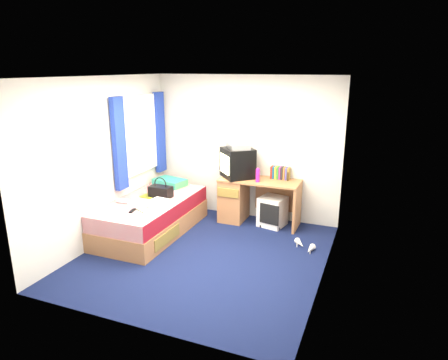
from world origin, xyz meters
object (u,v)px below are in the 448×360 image
at_px(bed, 152,216).
at_px(pillow, 170,182).
at_px(colour_swatch_fan, 141,210).
at_px(vcr, 238,146).
at_px(pink_water_bottle, 258,176).
at_px(storage_cube, 273,211).
at_px(towel, 160,204).
at_px(desk, 244,198).
at_px(picture_frame, 288,176).
at_px(handbag, 161,191).
at_px(white_heels, 305,246).
at_px(magazine, 150,195).
at_px(remote_control, 132,211).
at_px(crt_tv, 237,163).
at_px(aerosol_can, 255,173).
at_px(water_bottle, 123,201).

distance_m(bed, pillow, 0.85).
bearing_deg(pillow, colour_swatch_fan, -79.52).
distance_m(vcr, pink_water_bottle, 0.60).
relative_size(storage_cube, towel, 1.58).
height_order(pillow, vcr, vcr).
height_order(desk, picture_frame, picture_frame).
relative_size(handbag, white_heels, 0.95).
xyz_separation_m(storage_cube, magazine, (-1.79, -0.82, 0.30)).
height_order(pillow, remote_control, pillow).
bearing_deg(pink_water_bottle, desk, 151.89).
distance_m(bed, remote_control, 0.61).
height_order(pillow, handbag, handbag).
bearing_deg(towel, crt_tv, 59.40).
relative_size(pink_water_bottle, magazine, 0.73).
distance_m(pillow, pink_water_bottle, 1.57).
distance_m(aerosol_can, magazine, 1.72).
height_order(picture_frame, remote_control, picture_frame).
bearing_deg(bed, towel, -37.94).
distance_m(picture_frame, towel, 2.11).
bearing_deg(colour_swatch_fan, picture_frame, 42.94).
xyz_separation_m(handbag, towel, (0.23, -0.41, -0.04)).
height_order(towel, water_bottle, towel).
xyz_separation_m(pink_water_bottle, aerosol_can, (-0.10, 0.15, -0.01)).
xyz_separation_m(magazine, remote_control, (0.15, -0.70, 0.00)).
distance_m(storage_cube, remote_control, 2.26).
height_order(storage_cube, picture_frame, picture_frame).
distance_m(desk, crt_tv, 0.60).
relative_size(desk, pink_water_bottle, 6.37).
bearing_deg(aerosol_can, remote_control, -130.15).
relative_size(towel, magazine, 1.10).
height_order(bed, pink_water_bottle, pink_water_bottle).
bearing_deg(storage_cube, aerosol_can, -174.63).
bearing_deg(colour_swatch_fan, handbag, 94.66).
relative_size(bed, white_heels, 5.33).
bearing_deg(desk, remote_control, -126.21).
height_order(towel, magazine, towel).
bearing_deg(colour_swatch_fan, vcr, 58.28).
bearing_deg(picture_frame, crt_tv, -172.81).
bearing_deg(picture_frame, remote_control, -139.70).
xyz_separation_m(storage_cube, white_heels, (0.67, -0.69, -0.20)).
bearing_deg(desk, pillow, -169.56).
xyz_separation_m(desk, towel, (-0.86, -1.25, 0.19)).
bearing_deg(white_heels, aerosol_can, 143.90).
relative_size(picture_frame, white_heels, 0.37).
height_order(pillow, colour_swatch_fan, pillow).
relative_size(desk, crt_tv, 1.95).
bearing_deg(crt_tv, towel, -73.67).
height_order(pink_water_bottle, white_heels, pink_water_bottle).
height_order(bed, remote_control, remote_control).
height_order(desk, towel, desk).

